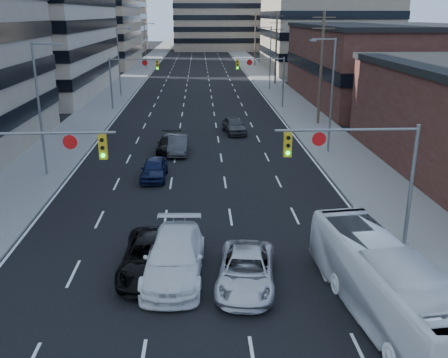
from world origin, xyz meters
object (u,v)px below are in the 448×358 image
white_van (174,257)px  sedan_blue (154,169)px  black_pickup (151,257)px  silver_suv (246,270)px  transit_bus (386,285)px

white_van → sedan_blue: white_van is taller
black_pickup → sedan_blue: 13.15m
white_van → silver_suv: white_van is taller
black_pickup → transit_bus: transit_bus is taller
transit_bus → sedan_blue: (-9.82, 16.95, -0.67)m
silver_suv → sedan_blue: size_ratio=1.21×
white_van → sedan_blue: (-1.99, 13.44, -0.17)m
silver_suv → sedan_blue: sedan_blue is taller
black_pickup → transit_bus: (8.84, -3.84, 0.62)m
transit_bus → white_van: bearing=148.7°
white_van → transit_bus: 8.60m
white_van → sedan_blue: size_ratio=1.45×
transit_bus → black_pickup: bearing=149.4°
black_pickup → silver_suv: size_ratio=1.09×
black_pickup → silver_suv: black_pickup is taller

